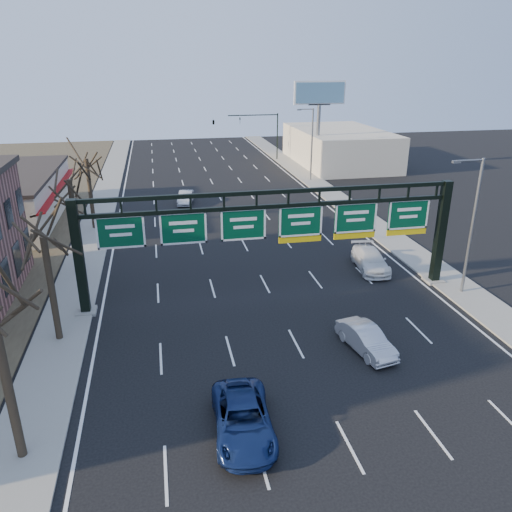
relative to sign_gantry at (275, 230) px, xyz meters
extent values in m
plane|color=black|center=(-0.16, -8.00, -4.63)|extent=(160.00, 160.00, 0.00)
cube|color=gray|center=(-12.96, 12.00, -4.57)|extent=(3.00, 120.00, 0.12)
cube|color=gray|center=(12.64, 12.00, -4.57)|extent=(3.00, 120.00, 0.12)
cube|color=white|center=(-0.16, 12.00, -4.62)|extent=(21.60, 120.00, 0.01)
cube|color=black|center=(-11.86, 0.00, -1.03)|extent=(0.55, 0.55, 7.20)
cube|color=gray|center=(-11.86, 0.00, -4.53)|extent=(1.20, 1.20, 0.20)
cube|color=black|center=(11.54, 0.00, -1.03)|extent=(0.55, 0.55, 7.20)
cube|color=gray|center=(11.54, 0.00, -4.53)|extent=(1.20, 1.20, 0.20)
cube|color=black|center=(-0.16, 0.00, 2.42)|extent=(23.40, 0.25, 0.25)
cube|color=black|center=(-0.16, 0.00, 1.52)|extent=(23.40, 0.25, 0.25)
cube|color=#044126|center=(-9.33, 0.00, 0.47)|extent=(2.80, 0.10, 2.00)
cube|color=#044126|center=(-5.66, 0.00, 0.47)|extent=(2.80, 0.10, 2.00)
cube|color=#044126|center=(-1.99, 0.00, 0.47)|extent=(2.80, 0.10, 2.00)
cube|color=#044126|center=(1.67, 0.00, 0.47)|extent=(2.80, 0.10, 2.00)
cube|color=yellow|center=(1.67, 0.00, -0.75)|extent=(2.80, 0.10, 0.40)
cube|color=#044126|center=(5.34, 0.00, 0.47)|extent=(2.80, 0.10, 2.00)
cube|color=yellow|center=(5.34, 0.00, -0.75)|extent=(2.80, 0.10, 0.40)
cube|color=#044126|center=(9.01, 0.00, 0.47)|extent=(2.80, 0.10, 2.00)
cube|color=yellow|center=(9.01, 0.00, -0.75)|extent=(2.80, 0.10, 0.40)
cube|color=beige|center=(-21.66, 21.00, -2.43)|extent=(10.00, 18.00, 4.40)
cube|color=maroon|center=(-16.56, 21.00, -1.63)|extent=(1.20, 18.00, 0.40)
cube|color=beige|center=(19.84, 42.00, -2.13)|extent=(12.00, 20.00, 5.00)
cylinder|color=black|center=(-12.96, -12.00, -1.28)|extent=(0.36, 0.36, 6.46)
cylinder|color=black|center=(-12.96, -3.00, -1.47)|extent=(0.36, 0.36, 6.08)
cylinder|color=black|center=(-12.96, 7.00, -1.09)|extent=(0.36, 0.36, 6.84)
cylinder|color=black|center=(-12.96, 17.00, -1.28)|extent=(0.36, 0.36, 6.46)
cylinder|color=slate|center=(12.44, -2.00, -0.01)|extent=(0.20, 0.20, 9.00)
cylinder|color=slate|center=(11.54, -2.00, 4.39)|extent=(1.80, 0.12, 0.12)
cube|color=slate|center=(10.64, -2.00, 4.34)|extent=(0.50, 0.22, 0.15)
cylinder|color=slate|center=(12.44, 32.00, -0.01)|extent=(0.20, 0.20, 9.00)
cylinder|color=slate|center=(11.54, 32.00, 4.39)|extent=(1.80, 0.12, 0.12)
cube|color=slate|center=(10.64, 32.00, 4.34)|extent=(0.50, 0.22, 0.15)
cylinder|color=slate|center=(14.84, 37.00, -0.13)|extent=(0.50, 0.50, 9.00)
cube|color=slate|center=(14.84, 37.00, 4.37)|extent=(3.00, 0.30, 0.20)
cube|color=white|center=(14.84, 37.00, 5.87)|extent=(7.00, 0.30, 3.00)
cube|color=teal|center=(14.84, 36.80, 5.87)|extent=(6.60, 0.05, 2.60)
cylinder|color=black|center=(11.64, 47.00, -1.13)|extent=(0.18, 0.18, 7.00)
cylinder|color=black|center=(7.84, 47.00, 2.17)|extent=(7.60, 0.14, 0.14)
imported|color=black|center=(5.84, 47.00, 1.37)|extent=(0.20, 0.20, 1.00)
imported|color=black|center=(1.84, 47.00, 1.37)|extent=(0.54, 0.54, 1.62)
imported|color=navy|center=(-4.24, -12.38, -3.92)|extent=(2.66, 5.26, 1.43)
imported|color=silver|center=(3.30, -7.39, -3.96)|extent=(2.19, 4.28, 1.34)
imported|color=white|center=(8.08, 3.07, -3.91)|extent=(2.60, 5.17, 1.44)
imported|color=#404345|center=(5.93, 13.84, -3.88)|extent=(1.88, 4.44, 1.50)
imported|color=silver|center=(-4.09, 24.03, -3.96)|extent=(2.12, 4.23, 1.33)
camera|label=1|loc=(-7.01, -28.83, 9.91)|focal=35.00mm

